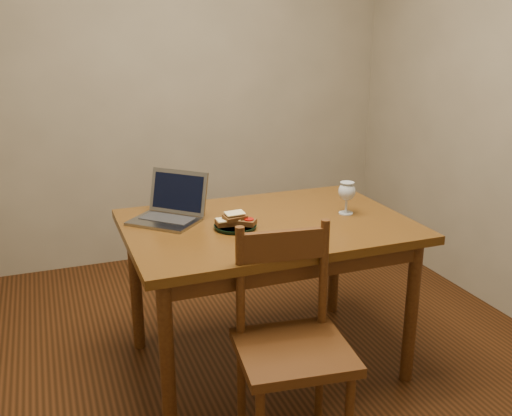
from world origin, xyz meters
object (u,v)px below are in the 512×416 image
object	(u,v)px
plate	(235,226)
chair	(292,335)
milk_glass	(347,198)
table	(267,239)
laptop	(171,207)

from	to	relation	value
plate	chair	bearing A→B (deg)	-86.07
chair	milk_glass	size ratio (longest dim) A/B	2.92
table	plate	bearing A→B (deg)	-169.99
table	milk_glass	world-z (taller)	milk_glass
table	laptop	bearing A→B (deg)	153.28
chair	plate	xyz separation A→B (m)	(-0.04, 0.55, 0.26)
table	chair	bearing A→B (deg)	-102.59
chair	laptop	xyz separation A→B (m)	(-0.28, 0.78, 0.31)
milk_glass	laptop	size ratio (longest dim) A/B	0.39
chair	milk_glass	world-z (taller)	milk_glass
plate	laptop	size ratio (longest dim) A/B	0.48
chair	milk_glass	xyz separation A→B (m)	(0.53, 0.56, 0.33)
chair	table	bearing A→B (deg)	84.58
table	plate	distance (m)	0.19
laptop	chair	bearing A→B (deg)	-26.26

